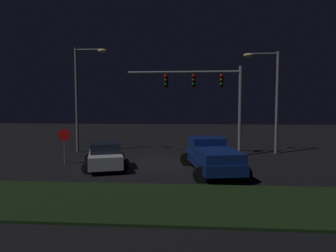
# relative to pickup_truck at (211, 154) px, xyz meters

# --- Properties ---
(ground_plane) EXTENTS (80.00, 80.00, 0.00)m
(ground_plane) POSITION_rel_pickup_truck_xyz_m (-3.28, 2.61, -1.00)
(ground_plane) COLOR black
(grass_median) EXTENTS (27.74, 4.36, 0.10)m
(grass_median) POSITION_rel_pickup_truck_xyz_m (-3.28, -5.07, -0.95)
(grass_median) COLOR black
(grass_median) RESTS_ON ground_plane
(pickup_truck) EXTENTS (3.52, 5.67, 1.80)m
(pickup_truck) POSITION_rel_pickup_truck_xyz_m (0.00, 0.00, 0.00)
(pickup_truck) COLOR navy
(pickup_truck) RESTS_ON ground_plane
(car_sedan) EXTENTS (3.31, 4.74, 1.51)m
(car_sedan) POSITION_rel_pickup_truck_xyz_m (-6.11, 0.67, -0.26)
(car_sedan) COLOR #B7B7BC
(car_sedan) RESTS_ON ground_plane
(traffic_signal_gantry) EXTENTS (8.32, 0.56, 6.50)m
(traffic_signal_gantry) POSITION_rel_pickup_truck_xyz_m (0.07, 5.24, 3.90)
(traffic_signal_gantry) COLOR slate
(traffic_signal_gantry) RESTS_ON ground_plane
(street_lamp_left) EXTENTS (2.54, 0.44, 8.12)m
(street_lamp_left) POSITION_rel_pickup_truck_xyz_m (-9.43, 5.97, 4.11)
(street_lamp_left) COLOR slate
(street_lamp_left) RESTS_ON ground_plane
(street_lamp_right) EXTENTS (2.68, 0.44, 7.73)m
(street_lamp_right) POSITION_rel_pickup_truck_xyz_m (4.93, 6.47, 3.91)
(street_lamp_right) COLOR slate
(street_lamp_right) RESTS_ON ground_plane
(stop_sign) EXTENTS (0.76, 0.08, 2.23)m
(stop_sign) POSITION_rel_pickup_truck_xyz_m (-8.89, 1.36, 0.56)
(stop_sign) COLOR slate
(stop_sign) RESTS_ON ground_plane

